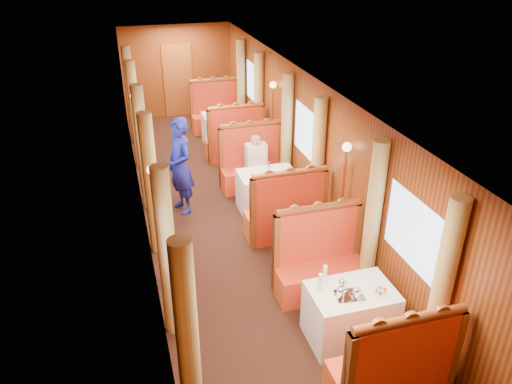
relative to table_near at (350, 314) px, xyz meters
name	(u,v)px	position (x,y,z in m)	size (l,w,h in m)	color
floor	(229,215)	(-0.75, 3.50, -0.38)	(3.00, 12.00, 0.01)	black
ceiling	(225,81)	(-0.75, 3.50, 2.12)	(3.00, 12.00, 0.01)	silver
wall_far	(177,71)	(-0.75, 9.50, 0.88)	(3.00, 2.50, 0.01)	brown
wall_left	(139,162)	(-2.25, 3.50, 0.88)	(12.00, 2.50, 0.01)	brown
wall_right	(307,143)	(0.75, 3.50, 0.88)	(12.00, 2.50, 0.01)	brown
doorway_far	(178,80)	(-0.75, 9.47, 0.62)	(0.80, 0.04, 2.00)	brown
table_near	(350,314)	(0.00, 0.00, 0.00)	(1.05, 0.72, 0.75)	white
banquette_near_fwd	(391,372)	(0.00, -1.01, 0.05)	(1.30, 0.55, 1.34)	red
banquette_near_aft	(319,265)	(0.00, 1.01, 0.05)	(1.30, 0.55, 1.34)	red
table_mid	(267,192)	(0.00, 3.50, 0.00)	(1.05, 0.72, 0.75)	white
banquette_mid_fwd	(285,216)	(0.00, 2.49, 0.05)	(1.30, 0.55, 1.34)	red
banquette_mid_aft	(253,167)	(0.00, 4.51, 0.05)	(1.30, 0.55, 1.34)	red
table_far	(225,129)	(0.00, 7.00, 0.00)	(1.05, 0.72, 0.75)	white
banquette_far_fwd	(235,142)	(0.00, 5.99, 0.05)	(1.30, 0.55, 1.34)	red
banquette_far_aft	(216,114)	(0.00, 8.01, 0.05)	(1.30, 0.55, 1.34)	red
tea_tray	(349,296)	(-0.09, -0.09, 0.38)	(0.34, 0.26, 0.01)	silver
teapot_left	(340,294)	(-0.21, -0.09, 0.44)	(0.15, 0.11, 0.12)	silver
teapot_right	(356,295)	(-0.04, -0.15, 0.43)	(0.15, 0.11, 0.12)	silver
teapot_back	(342,285)	(-0.12, 0.06, 0.43)	(0.15, 0.11, 0.12)	silver
fruit_plate	(380,291)	(0.30, -0.13, 0.39)	(0.24, 0.24, 0.05)	white
cup_inboard	(320,285)	(-0.40, 0.09, 0.48)	(0.08, 0.08, 0.26)	white
cup_outboard	(325,276)	(-0.28, 0.23, 0.48)	(0.08, 0.08, 0.26)	white
rose_vase_mid	(269,165)	(0.01, 3.47, 0.55)	(0.06, 0.06, 0.36)	silver
rose_vase_far	(223,107)	(-0.03, 7.02, 0.55)	(0.06, 0.06, 0.36)	silver
window_left_near	(164,275)	(-2.24, 0.00, 1.07)	(1.20, 0.90, 0.01)	#8CADD8
curtain_left_near_a	(188,345)	(-2.13, -0.78, 0.80)	(0.22, 0.22, 2.35)	tan
curtain_left_near_b	(167,254)	(-2.13, 0.78, 0.80)	(0.22, 0.22, 2.35)	tan
window_right_near	(414,233)	(0.74, 0.00, 1.07)	(1.20, 0.90, 0.01)	#8CADD8
curtain_right_near_a	(441,293)	(0.63, -0.78, 0.80)	(0.22, 0.22, 2.35)	tan
curtain_right_near_b	(372,222)	(0.63, 0.78, 0.80)	(0.22, 0.22, 2.35)	tan
window_left_mid	(139,151)	(-2.24, 3.50, 1.07)	(1.20, 0.90, 0.01)	#8CADD8
curtain_left_mid_a	(151,185)	(-2.13, 2.72, 0.80)	(0.22, 0.22, 2.35)	tan
curtain_left_mid_b	(143,148)	(-2.13, 4.28, 0.80)	(0.22, 0.22, 2.35)	tan
window_right_mid	(307,133)	(0.74, 3.50, 1.07)	(1.20, 0.90, 0.01)	#8CADD8
curtain_right_mid_a	(317,165)	(0.63, 2.72, 0.80)	(0.22, 0.22, 2.35)	tan
curtain_right_mid_b	(287,133)	(0.63, 4.28, 0.80)	(0.22, 0.22, 2.35)	tan
window_left_far	(127,93)	(-2.24, 7.00, 1.07)	(1.20, 0.90, 0.01)	#8CADD8
curtain_left_far_a	(135,115)	(-2.13, 6.22, 0.80)	(0.22, 0.22, 2.35)	tan
curtain_left_far_b	(131,95)	(-2.13, 7.78, 0.80)	(0.22, 0.22, 2.35)	tan
window_right_far	(254,83)	(0.74, 7.00, 1.07)	(1.20, 0.90, 0.01)	#8CADD8
curtain_right_far_a	(259,104)	(0.63, 6.22, 0.80)	(0.22, 0.22, 2.35)	tan
curtain_right_far_b	(241,86)	(0.63, 7.78, 0.80)	(0.22, 0.22, 2.35)	tan
sconce_left_fore	(156,203)	(-2.15, 1.75, 1.01)	(0.14, 0.14, 1.95)	#BF8C3F
sconce_right_fore	(344,178)	(0.65, 1.75, 1.01)	(0.14, 0.14, 1.95)	#BF8C3F
sconce_left_aft	(137,120)	(-2.15, 5.25, 1.01)	(0.14, 0.14, 1.95)	#BF8C3F
sconce_right_aft	(273,108)	(0.65, 5.25, 1.01)	(0.14, 0.14, 1.95)	#BF8C3F
steward	(180,166)	(-1.52, 3.92, 0.53)	(0.66, 0.43, 1.81)	navy
passenger	(256,158)	(0.00, 4.23, 0.37)	(0.40, 0.44, 0.76)	beige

